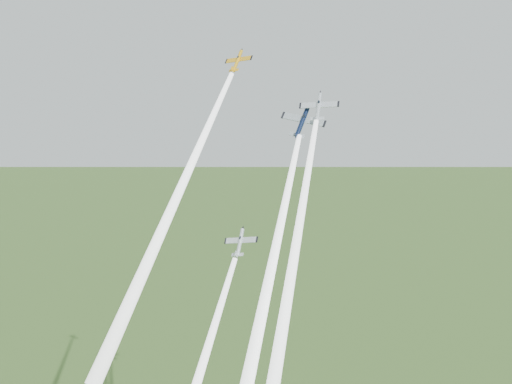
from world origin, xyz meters
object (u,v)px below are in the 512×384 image
plane_silver_right (319,107)px  plane_silver_low (240,242)px  plane_navy (302,121)px  plane_yellow (238,61)px

plane_silver_right → plane_silver_low: bearing=-131.5°
plane_navy → plane_silver_right: 4.17m
plane_yellow → plane_navy: size_ratio=0.75×
plane_navy → plane_silver_low: bearing=-120.5°
plane_navy → plane_silver_right: (2.86, 1.12, 2.81)m
plane_yellow → plane_navy: (14.53, 0.68, -11.74)m
plane_yellow → plane_navy: 18.69m
plane_silver_right → plane_yellow: bearing=170.0°
plane_yellow → plane_silver_right: size_ratio=0.86×
plane_yellow → plane_silver_right: 19.63m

